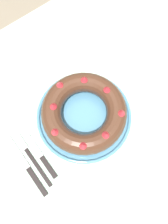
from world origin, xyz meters
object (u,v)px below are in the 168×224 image
cake_knife (42,158)px  fork (30,156)px  napkin (149,82)px  serving_dish (84,116)px  serving_knife (29,169)px  bundt_cake (84,112)px

cake_knife → fork: bearing=133.2°
fork → napkin: size_ratio=1.50×
serving_dish → serving_knife: serving_dish is taller
serving_dish → napkin: size_ratio=2.39×
serving_knife → napkin: 0.55m
fork → napkin: 0.52m
bundt_cake → napkin: (0.29, -0.04, -0.05)m
serving_dish → serving_knife: bearing=-172.3°
fork → cake_knife: size_ratio=1.12×
bundt_cake → serving_knife: 0.27m
bundt_cake → cake_knife: bearing=-171.5°
bundt_cake → cake_knife: bundt_cake is taller
serving_knife → serving_dish: bearing=3.0°
bundt_cake → cake_knife: (-0.21, -0.03, -0.05)m
serving_knife → cake_knife: bearing=0.1°
bundt_cake → napkin: size_ratio=2.06×
napkin → serving_dish: bearing=171.8°
fork → cake_knife: (0.03, -0.03, 0.00)m
cake_knife → napkin: bearing=-2.9°
bundt_cake → cake_knife: size_ratio=1.54×
serving_knife → cake_knife: same height
cake_knife → napkin: 0.49m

